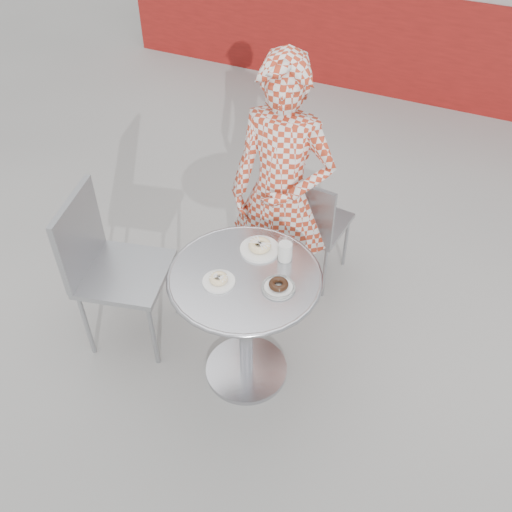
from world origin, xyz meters
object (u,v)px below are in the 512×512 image
at_px(chair_left, 128,297).
at_px(plate_far, 260,247).
at_px(bistro_table, 245,302).
at_px(plate_checker, 278,286).
at_px(milk_cup, 285,251).
at_px(chair_far, 312,243).
at_px(plate_near, 219,280).
at_px(seated_person, 281,196).

relative_size(chair_left, plate_far, 4.81).
relative_size(bistro_table, plate_far, 3.84).
bearing_deg(plate_checker, bistro_table, 176.60).
distance_m(chair_left, plate_far, 0.91).
distance_m(plate_checker, milk_cup, 0.21).
xyz_separation_m(chair_far, plate_near, (-0.13, -1.01, 0.53)).
distance_m(seated_person, plate_checker, 0.67).
height_order(plate_near, plate_checker, plate_checker).
bearing_deg(milk_cup, bistro_table, -125.17).
xyz_separation_m(chair_far, chair_left, (-0.78, -0.93, 0.04)).
bearing_deg(plate_far, plate_near, -105.99).
bearing_deg(chair_left, plate_near, -110.30).
height_order(chair_left, plate_far, chair_left).
relative_size(seated_person, plate_far, 8.06).
relative_size(seated_person, plate_near, 10.33).
bearing_deg(chair_far, plate_checker, 104.14).
distance_m(chair_far, plate_near, 1.15).
relative_size(chair_left, milk_cup, 8.08).
bearing_deg(chair_left, chair_far, -53.59).
bearing_deg(plate_far, chair_far, 86.36).
bearing_deg(plate_checker, seated_person, 111.69).
height_order(bistro_table, chair_left, chair_left).
xyz_separation_m(plate_far, plate_near, (-0.08, -0.29, -0.00)).
xyz_separation_m(chair_left, milk_cup, (0.88, 0.20, 0.53)).
xyz_separation_m(chair_far, seated_person, (-0.10, -0.31, 0.55)).
bearing_deg(chair_far, bistro_table, 92.97).
xyz_separation_m(bistro_table, plate_near, (-0.09, -0.09, 0.20)).
relative_size(plate_far, plate_checker, 1.24).
xyz_separation_m(seated_person, plate_checker, (0.25, -0.62, -0.03)).
distance_m(chair_far, milk_cup, 0.93).
bearing_deg(bistro_table, plate_near, -134.79).
distance_m(chair_far, seated_person, 0.64).
relative_size(plate_checker, milk_cup, 1.36).
distance_m(chair_far, chair_left, 1.22).
height_order(plate_checker, milk_cup, milk_cup).
bearing_deg(milk_cup, plate_near, -128.67).
relative_size(chair_left, plate_near, 6.18).
xyz_separation_m(chair_left, seated_person, (0.68, 0.62, 0.51)).
xyz_separation_m(chair_left, plate_far, (0.74, 0.21, 0.49)).
xyz_separation_m(plate_far, plate_checker, (0.19, -0.21, -0.01)).
height_order(bistro_table, milk_cup, milk_cup).
distance_m(chair_left, plate_checker, 1.04).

